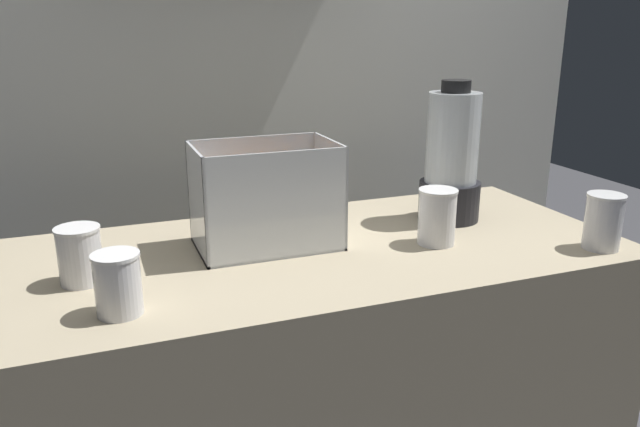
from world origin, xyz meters
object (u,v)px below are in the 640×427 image
object	(u,v)px
juice_cup_mango_left	(118,287)
juice_cup_pomegranate_right	(603,225)
blender_pitcher	(451,162)
juice_cup_orange_far_left	(80,258)
juice_cup_carrot_middle	(437,220)
carrot_display_bin	(266,213)

from	to	relation	value
juice_cup_mango_left	juice_cup_pomegranate_right	distance (m)	1.04
juice_cup_mango_left	blender_pitcher	bearing A→B (deg)	17.98
juice_cup_pomegranate_right	juice_cup_mango_left	bearing A→B (deg)	177.67
juice_cup_orange_far_left	juice_cup_mango_left	distance (m)	0.18
blender_pitcher	juice_cup_carrot_middle	bearing A→B (deg)	-130.03
carrot_display_bin	juice_cup_orange_far_left	world-z (taller)	carrot_display_bin
blender_pitcher	juice_cup_mango_left	xyz separation A→B (m)	(-0.84, -0.27, -0.10)
juice_cup_carrot_middle	juice_cup_pomegranate_right	bearing A→B (deg)	-25.87
carrot_display_bin	juice_cup_orange_far_left	xyz separation A→B (m)	(-0.40, -0.08, -0.02)
blender_pitcher	juice_cup_carrot_middle	world-z (taller)	blender_pitcher
juice_cup_mango_left	juice_cup_pomegranate_right	xyz separation A→B (m)	(1.04, -0.04, 0.00)
carrot_display_bin	juice_cup_carrot_middle	xyz separation A→B (m)	(0.37, -0.13, -0.02)
carrot_display_bin	blender_pitcher	size ratio (longest dim) A/B	0.88
juice_cup_mango_left	juice_cup_carrot_middle	xyz separation A→B (m)	(0.71, 0.12, 0.01)
juice_cup_carrot_middle	carrot_display_bin	bearing A→B (deg)	160.97
juice_cup_mango_left	juice_cup_carrot_middle	distance (m)	0.72
blender_pitcher	juice_cup_mango_left	distance (m)	0.89
juice_cup_carrot_middle	juice_cup_mango_left	bearing A→B (deg)	-170.48
carrot_display_bin	juice_cup_carrot_middle	size ratio (longest dim) A/B	2.44
carrot_display_bin	juice_cup_orange_far_left	bearing A→B (deg)	-168.91
carrot_display_bin	juice_cup_orange_far_left	size ratio (longest dim) A/B	2.75
juice_cup_pomegranate_right	juice_cup_orange_far_left	bearing A→B (deg)	169.16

